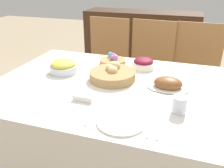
{
  "coord_description": "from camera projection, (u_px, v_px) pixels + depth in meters",
  "views": [
    {
      "loc": [
        0.36,
        -1.27,
        1.38
      ],
      "look_at": [
        -0.03,
        -0.08,
        0.8
      ],
      "focal_mm": 38.0,
      "sensor_mm": 36.0,
      "label": 1
    }
  ],
  "objects": [
    {
      "name": "spoon",
      "position": [
        158.0,
        129.0,
        1.05
      ],
      "size": [
        0.02,
        0.16,
        0.0
      ],
      "rotation": [
        0.0,
        0.0,
        0.08
      ],
      "color": "silver",
      "rests_on": "dining_table"
    },
    {
      "name": "chair_far_left",
      "position": [
        105.0,
        66.0,
        2.43
      ],
      "size": [
        0.45,
        0.45,
        1.0
      ],
      "rotation": [
        0.0,
        0.0,
        -0.07
      ],
      "color": "olive",
      "rests_on": "ground"
    },
    {
      "name": "fork",
      "position": [
        93.0,
        117.0,
        1.13
      ],
      "size": [
        0.02,
        0.16,
        0.0
      ],
      "rotation": [
        0.0,
        0.0,
        -0.08
      ],
      "color": "silver",
      "rests_on": "dining_table"
    },
    {
      "name": "bread_basket",
      "position": [
        113.0,
        74.0,
        1.53
      ],
      "size": [
        0.3,
        0.3,
        0.11
      ],
      "color": "#AD8451",
      "rests_on": "dining_table"
    },
    {
      "name": "dinner_plate",
      "position": [
        121.0,
        121.0,
        1.09
      ],
      "size": [
        0.23,
        0.23,
        0.01
      ],
      "color": "white",
      "rests_on": "dining_table"
    },
    {
      "name": "knife",
      "position": [
        151.0,
        127.0,
        1.06
      ],
      "size": [
        0.02,
        0.16,
        0.0
      ],
      "rotation": [
        0.0,
        0.0,
        -0.08
      ],
      "color": "silver",
      "rests_on": "dining_table"
    },
    {
      "name": "drinking_cup",
      "position": [
        180.0,
        105.0,
        1.16
      ],
      "size": [
        0.07,
        0.07,
        0.09
      ],
      "color": "silver",
      "rests_on": "dining_table"
    },
    {
      "name": "sideboard",
      "position": [
        141.0,
        46.0,
        3.28
      ],
      "size": [
        1.5,
        0.44,
        0.94
      ],
      "color": "#3D2616",
      "rests_on": "ground"
    },
    {
      "name": "chair_far_right",
      "position": [
        194.0,
        77.0,
        2.18
      ],
      "size": [
        0.44,
        0.44,
        1.0
      ],
      "rotation": [
        0.0,
        0.0,
        -0.04
      ],
      "color": "olive",
      "rests_on": "ground"
    },
    {
      "name": "dining_table",
      "position": [
        120.0,
        135.0,
        1.62
      ],
      "size": [
        1.6,
        1.07,
        0.76
      ],
      "color": "white",
      "rests_on": "ground"
    },
    {
      "name": "chair_far_center",
      "position": [
        148.0,
        71.0,
        2.3
      ],
      "size": [
        0.45,
        0.45,
        1.0
      ],
      "rotation": [
        0.0,
        0.0,
        -0.08
      ],
      "color": "olive",
      "rests_on": "ground"
    },
    {
      "name": "beet_salad_bowl",
      "position": [
        143.0,
        64.0,
        1.71
      ],
      "size": [
        0.16,
        0.16,
        0.08
      ],
      "color": "white",
      "rests_on": "dining_table"
    },
    {
      "name": "pineapple_bowl",
      "position": [
        64.0,
        66.0,
        1.64
      ],
      "size": [
        0.2,
        0.2,
        0.09
      ],
      "color": "silver",
      "rests_on": "dining_table"
    },
    {
      "name": "butter_dish",
      "position": [
        84.0,
        97.0,
        1.29
      ],
      "size": [
        0.11,
        0.07,
        0.03
      ],
      "color": "white",
      "rests_on": "dining_table"
    },
    {
      "name": "ham_platter",
      "position": [
        168.0,
        84.0,
        1.42
      ],
      "size": [
        0.26,
        0.18,
        0.08
      ],
      "color": "white",
      "rests_on": "dining_table"
    },
    {
      "name": "egg_basket",
      "position": [
        113.0,
        61.0,
        1.8
      ],
      "size": [
        0.2,
        0.2,
        0.08
      ],
      "color": "#AD8451",
      "rests_on": "dining_table"
    }
  ]
}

